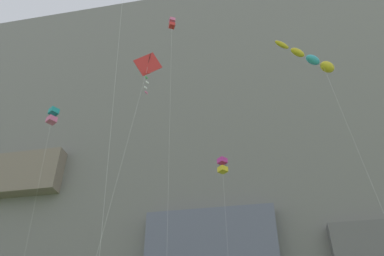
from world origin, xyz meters
name	(u,v)px	position (x,y,z in m)	size (l,w,h in m)	color
cliff_face	(220,176)	(-0.01, 69.13, 36.37)	(180.00, 31.42, 72.83)	slate
kite_box_mid_right	(53,116)	(-14.18, 34.69, 27.13)	(3.09, 2.42, 28.09)	teal
kite_box_far_left	(223,166)	(3.59, 38.15, 21.04)	(1.07, 2.51, 21.87)	#CC3399
kite_windsock_mid_left	(314,61)	(13.21, 31.98, 27.75)	(5.89, 7.07, 28.33)	yellow
kite_box_upper_left	(172,25)	(-0.26, 30.87, 34.34)	(1.48, 2.48, 35.31)	pink
kite_diamond_low_center	(147,68)	(-0.93, 26.28, 24.03)	(2.04, 5.82, 25.77)	red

